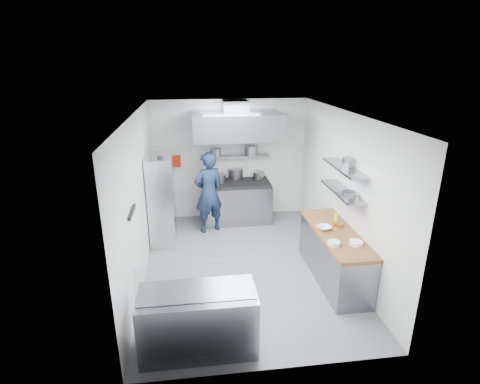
{
  "coord_description": "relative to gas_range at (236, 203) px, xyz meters",
  "views": [
    {
      "loc": [
        -0.87,
        -6.06,
        3.62
      ],
      "look_at": [
        0.0,
        0.6,
        1.25
      ],
      "focal_mm": 28.0,
      "sensor_mm": 36.0,
      "label": 1
    }
  ],
  "objects": [
    {
      "name": "wall_shelf_lower",
      "position": [
        1.54,
        -2.4,
        1.05
      ],
      "size": [
        0.3,
        1.3,
        0.04
      ],
      "primitive_type": "cube",
      "color": "gray",
      "rests_on": "wall_right"
    },
    {
      "name": "rack_bin_a",
      "position": [
        -1.63,
        -1.04,
        0.35
      ],
      "size": [
        0.16,
        0.2,
        0.18
      ],
      "primitive_type": "cube",
      "color": "white",
      "rests_on": "wire_rack"
    },
    {
      "name": "shelf_pot_a",
      "position": [
        -0.44,
        0.22,
        1.18
      ],
      "size": [
        0.25,
        0.25,
        0.18
      ],
      "primitive_type": "cylinder",
      "color": "slate",
      "rests_on": "over_range_shelf"
    },
    {
      "name": "copper_pan",
      "position": [
        1.48,
        -2.51,
        0.48
      ],
      "size": [
        0.16,
        0.16,
        0.06
      ],
      "primitive_type": "cylinder",
      "color": "#C67638",
      "rests_on": "prep_counter_top"
    },
    {
      "name": "cooktop",
      "position": [
        0.0,
        0.0,
        0.48
      ],
      "size": [
        1.57,
        0.78,
        0.06
      ],
      "primitive_type": "cube",
      "color": "black",
      "rests_on": "gas_range"
    },
    {
      "name": "wire_rack",
      "position": [
        -1.63,
        -0.86,
        0.48
      ],
      "size": [
        0.5,
        0.9,
        1.85
      ],
      "primitive_type": "cube",
      "color": "silver",
      "rests_on": "floor"
    },
    {
      "name": "gas_range",
      "position": [
        0.0,
        0.0,
        0.0
      ],
      "size": [
        1.6,
        0.8,
        0.9
      ],
      "primitive_type": "cube",
      "color": "gray",
      "rests_on": "floor"
    },
    {
      "name": "rack_jar",
      "position": [
        -1.58,
        -1.07,
        1.35
      ],
      "size": [
        0.12,
        0.12,
        0.18
      ],
      "primitive_type": "cylinder",
      "color": "black",
      "rests_on": "wire_rack"
    },
    {
      "name": "wall_front",
      "position": [
        -0.1,
        -4.6,
        0.95
      ],
      "size": [
        3.6,
        2.8,
        0.02
      ],
      "primitive_type": "cube",
      "rotation": [
        -1.57,
        0.0,
        0.0
      ],
      "color": "white",
      "rests_on": "floor"
    },
    {
      "name": "plate_stack_b",
      "position": [
        1.16,
        -3.17,
        0.48
      ],
      "size": [
        0.2,
        0.2,
        0.06
      ],
      "primitive_type": "cylinder",
      "color": "white",
      "rests_on": "prep_counter_top"
    },
    {
      "name": "wall_shelf_upper",
      "position": [
        1.54,
        -2.4,
        1.47
      ],
      "size": [
        0.3,
        1.3,
        0.04
      ],
      "primitive_type": "cube",
      "color": "gray",
      "rests_on": "wall_right"
    },
    {
      "name": "hood_duct",
      "position": [
        0.0,
        0.05,
        2.23
      ],
      "size": [
        0.55,
        0.55,
        0.24
      ],
      "primitive_type": "cube",
      "color": "slate",
      "rests_on": "extractor_hood"
    },
    {
      "name": "red_firebox",
      "position": [
        -1.35,
        0.34,
        0.97
      ],
      "size": [
        0.22,
        0.1,
        0.26
      ],
      "primitive_type": "cube",
      "color": "#B61F0E",
      "rests_on": "wall_back"
    },
    {
      "name": "chef",
      "position": [
        -0.66,
        -0.48,
        0.45
      ],
      "size": [
        0.77,
        0.65,
        1.81
      ],
      "primitive_type": "imported",
      "rotation": [
        0.0,
        0.0,
        3.54
      ],
      "color": "#13203B",
      "rests_on": "floor"
    },
    {
      "name": "ceiling",
      "position": [
        -0.1,
        -2.1,
        2.35
      ],
      "size": [
        5.0,
        5.0,
        0.0
      ],
      "primitive_type": "plane",
      "rotation": [
        3.14,
        0.0,
        0.0
      ],
      "color": "silver",
      "rests_on": "wall_back"
    },
    {
      "name": "squeeze_bottle",
      "position": [
        1.49,
        -2.39,
        0.54
      ],
      "size": [
        0.06,
        0.06,
        0.18
      ],
      "primitive_type": "cylinder",
      "color": "yellow",
      "rests_on": "prep_counter_top"
    },
    {
      "name": "wall_back",
      "position": [
        -0.1,
        0.4,
        0.95
      ],
      "size": [
        3.6,
        2.8,
        0.02
      ],
      "primitive_type": "cube",
      "rotation": [
        1.57,
        0.0,
        0.0
      ],
      "color": "white",
      "rests_on": "floor"
    },
    {
      "name": "knife_strip",
      "position": [
        -1.88,
        -3.0,
        1.1
      ],
      "size": [
        0.04,
        0.55,
        0.05
      ],
      "primitive_type": "cube",
      "color": "black",
      "rests_on": "wall_left"
    },
    {
      "name": "stock_pot_left",
      "position": [
        -0.36,
        0.05,
        0.61
      ],
      "size": [
        0.28,
        0.28,
        0.2
      ],
      "primitive_type": "cylinder",
      "color": "slate",
      "rests_on": "cooktop"
    },
    {
      "name": "over_range_shelf",
      "position": [
        0.0,
        0.24,
        1.07
      ],
      "size": [
        1.6,
        0.3,
        0.04
      ],
      "primitive_type": "cube",
      "color": "gray",
      "rests_on": "wall_back"
    },
    {
      "name": "prep_counter_top",
      "position": [
        1.38,
        -2.7,
        0.42
      ],
      "size": [
        0.65,
        2.04,
        0.06
      ],
      "primitive_type": "cube",
      "color": "brown",
      "rests_on": "prep_counter_base"
    },
    {
      "name": "floor",
      "position": [
        -0.1,
        -2.1,
        -0.45
      ],
      "size": [
        5.0,
        5.0,
        0.0
      ],
      "primitive_type": "plane",
      "color": "#59595C",
      "rests_on": "ground"
    },
    {
      "name": "shelf_pot_d",
      "position": [
        1.65,
        -2.37,
        1.56
      ],
      "size": [
        0.26,
        0.26,
        0.14
      ],
      "primitive_type": "cylinder",
      "color": "slate",
      "rests_on": "wall_shelf_upper"
    },
    {
      "name": "prep_counter_base",
      "position": [
        1.38,
        -2.7,
        -0.03
      ],
      "size": [
        0.62,
        2.0,
        0.84
      ],
      "primitive_type": "cube",
      "color": "gray",
      "rests_on": "floor"
    },
    {
      "name": "extractor_hood",
      "position": [
        0.0,
        -0.18,
        1.85
      ],
      "size": [
        1.9,
        1.15,
        0.55
      ],
      "primitive_type": "cube",
      "color": "gray",
      "rests_on": "wall_back"
    },
    {
      "name": "rack_bin_b",
      "position": [
        -1.63,
        -0.74,
        0.85
      ],
      "size": [
        0.13,
        0.17,
        0.15
      ],
      "primitive_type": "cube",
      "color": "yellow",
      "rests_on": "wire_rack"
    },
    {
      "name": "shelf_pot_b",
      "position": [
        0.38,
        0.21,
        1.2
      ],
      "size": [
        0.3,
        0.3,
        0.22
      ],
      "primitive_type": "cylinder",
      "color": "slate",
      "rests_on": "over_range_shelf"
    },
    {
      "name": "shelf_pot_c",
      "position": [
        1.52,
        -2.75,
        1.12
      ],
      "size": [
        0.22,
        0.22,
        0.1
      ],
      "primitive_type": "cylinder",
      "color": "slate",
      "rests_on": "wall_shelf_lower"
    },
    {
      "name": "wall_left",
      "position": [
        -1.9,
        -2.1,
        0.95
      ],
      "size": [
        2.8,
        5.0,
        0.02
      ],
      "primitive_type": "cube",
      "rotation": [
        1.57,
        0.0,
        1.57
      ],
      "color": "white",
      "rests_on": "floor"
    },
    {
      "name": "display_glass",
      "position": [
        -0.99,
        -4.22,
        0.62
      ],
      "size": [
        1.47,
        0.19,
        0.42
      ],
      "primitive_type": "cube",
      "rotation": [
        -0.38,
        0.0,
        0.0
      ],
      "color": "silver",
      "rests_on": "display_case"
    },
    {
      "name": "plate_stack_a",
      "position": [
        1.5,
        -3.2,
        0.48
      ],
      "size": [
        0.21,
        0.21,
        0.06
      ],
      "primitive_type": "cylinder",
      "color": "white",
      "rests_on": "prep_counter_top"
    },
    {
      "name": "display_case",
      "position": [
        -0.99,
        -4.1,
        -0.03
      ],
      "size": [
        1.5,
        0.7,
        0.85
      ],
      "primitive_type": "cube",
      "color": "gray",
      "rests_on": "floor"
    },
    {
      "name": "stock_pot_mid",
      "position": [
        0.03,
        0.32,
        0.63
      ],
      "size": [
        0.37,
        0.37,
        0.24
      ],
      "primitive_type": "cylinder",
      "color": "slate",
      "rests_on": "cooktop"
    },
    {
      "name": "wall_right",
      "position": [
        1.7,
        -2.1,
        0.95
      ],
      "size": [
        2.8,
        5.0,
        0.02
      ],
      "primitive_type": "cube",
      "rotation": [
        1.57,
        0.0,
        -1.57
      ],
      "color": "white",
      "rests_on": "floor"
    },
    {
      "name": "stock_pot_right",
      "position": [
        0.58,
        0.24,
        0.59
      ],
      "size": [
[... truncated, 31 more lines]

